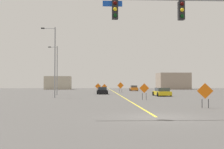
% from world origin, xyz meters
% --- Properties ---
extents(ground, '(199.10, 199.10, 0.00)m').
position_xyz_m(ground, '(0.00, 0.00, 0.00)').
color(ground, '#4C4947').
extents(road_centre_stripe, '(0.16, 110.61, 0.01)m').
position_xyz_m(road_centre_stripe, '(0.00, 55.31, 0.00)').
color(road_centre_stripe, yellow).
rests_on(road_centre_stripe, ground).
extents(traffic_signal_assembly, '(15.17, 0.44, 7.34)m').
position_xyz_m(traffic_signal_assembly, '(3.53, -0.02, 5.54)').
color(traffic_signal_assembly, gray).
rests_on(traffic_signal_assembly, ground).
extents(street_lamp_mid_right, '(1.58, 0.24, 8.15)m').
position_xyz_m(street_lamp_mid_right, '(-10.48, 30.22, 4.46)').
color(street_lamp_mid_right, gray).
rests_on(street_lamp_mid_right, ground).
extents(street_lamp_near_left, '(1.92, 0.24, 9.38)m').
position_xyz_m(street_lamp_near_left, '(-9.30, 20.87, 5.12)').
color(street_lamp_near_left, gray).
rests_on(street_lamp_near_left, ground).
extents(construction_sign_right_lane, '(1.12, 0.30, 1.92)m').
position_xyz_m(construction_sign_right_lane, '(1.97, 16.24, 1.23)').
color(construction_sign_right_lane, orange).
rests_on(construction_sign_right_lane, ground).
extents(construction_sign_left_shoulder, '(1.19, 0.33, 1.92)m').
position_xyz_m(construction_sign_left_shoulder, '(4.93, 5.46, 1.21)').
color(construction_sign_left_shoulder, orange).
rests_on(construction_sign_left_shoulder, ground).
extents(construction_sign_left_lane, '(1.24, 0.07, 1.84)m').
position_xyz_m(construction_sign_left_lane, '(-2.27, 43.98, 1.14)').
color(construction_sign_left_lane, orange).
rests_on(construction_sign_left_lane, ground).
extents(construction_sign_median_near, '(1.38, 0.35, 2.21)m').
position_xyz_m(construction_sign_median_near, '(1.13, 42.16, 1.41)').
color(construction_sign_median_near, orange).
rests_on(construction_sign_median_near, ground).
extents(construction_sign_median_far, '(1.23, 0.05, 1.98)m').
position_xyz_m(construction_sign_median_far, '(-3.64, 39.62, 1.26)').
color(construction_sign_median_far, orange).
rests_on(construction_sign_median_far, ground).
extents(car_orange_distant, '(1.95, 4.27, 1.42)m').
position_xyz_m(car_orange_distant, '(5.58, 55.34, 0.66)').
color(car_orange_distant, orange).
rests_on(car_orange_distant, ground).
extents(car_yellow_mid, '(2.23, 4.41, 1.26)m').
position_xyz_m(car_yellow_mid, '(6.20, 25.64, 0.60)').
color(car_yellow_mid, gold).
rests_on(car_yellow_mid, ground).
extents(car_black_approaching, '(2.04, 4.09, 1.29)m').
position_xyz_m(car_black_approaching, '(-2.83, 33.81, 0.61)').
color(car_black_approaching, black).
rests_on(car_black_approaching, ground).
extents(roadside_building_east, '(10.08, 8.14, 5.45)m').
position_xyz_m(roadside_building_east, '(21.21, 74.38, 2.73)').
color(roadside_building_east, gray).
rests_on(roadside_building_east, ground).
extents(roadside_building_west, '(8.20, 5.45, 4.29)m').
position_xyz_m(roadside_building_west, '(-16.99, 73.55, 2.14)').
color(roadside_building_west, '#B2A893').
rests_on(roadside_building_west, ground).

